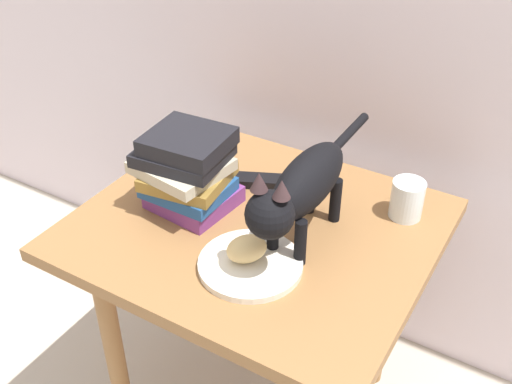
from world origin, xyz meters
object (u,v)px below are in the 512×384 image
object	(u,v)px
bread_roll	(247,249)
tv_remote	(267,181)
plate	(250,264)
side_table	(256,255)
cat	(301,188)
book_stack	(188,171)
candle_jar	(407,201)

from	to	relation	value
bread_roll	tv_remote	world-z (taller)	bread_roll
plate	bread_roll	distance (m)	0.03
side_table	tv_remote	bearing A→B (deg)	110.91
bread_roll	cat	distance (m)	0.16
bread_roll	book_stack	world-z (taller)	book_stack
candle_jar	side_table	bearing A→B (deg)	-144.41
side_table	book_stack	xyz separation A→B (m)	(-0.16, -0.02, 0.18)
plate	candle_jar	world-z (taller)	candle_jar
bread_roll	tv_remote	distance (m)	0.28
cat	book_stack	bearing A→B (deg)	-177.45
cat	plate	bearing A→B (deg)	-110.97
plate	tv_remote	world-z (taller)	tv_remote
plate	cat	bearing A→B (deg)	69.03
candle_jar	bread_roll	bearing A→B (deg)	-124.18
side_table	candle_jar	world-z (taller)	candle_jar
cat	tv_remote	xyz separation A→B (m)	(-0.16, 0.15, -0.12)
tv_remote	bread_roll	bearing A→B (deg)	-93.10
plate	book_stack	xyz separation A→B (m)	(-0.22, 0.10, 0.08)
side_table	plate	world-z (taller)	plate
bread_roll	candle_jar	xyz separation A→B (m)	(0.21, 0.31, -0.00)
tv_remote	plate	bearing A→B (deg)	-91.48
bread_roll	side_table	bearing A→B (deg)	113.06
cat	book_stack	size ratio (longest dim) A/B	2.39
candle_jar	cat	bearing A→B (deg)	-128.28
side_table	bread_roll	xyz separation A→B (m)	(0.05, -0.12, 0.13)
bread_roll	candle_jar	world-z (taller)	candle_jar
bread_roll	cat	size ratio (longest dim) A/B	0.17
plate	book_stack	distance (m)	0.25
side_table	book_stack	distance (m)	0.24
side_table	bread_roll	size ratio (longest dim) A/B	9.08
tv_remote	side_table	bearing A→B (deg)	-94.11
candle_jar	tv_remote	world-z (taller)	candle_jar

